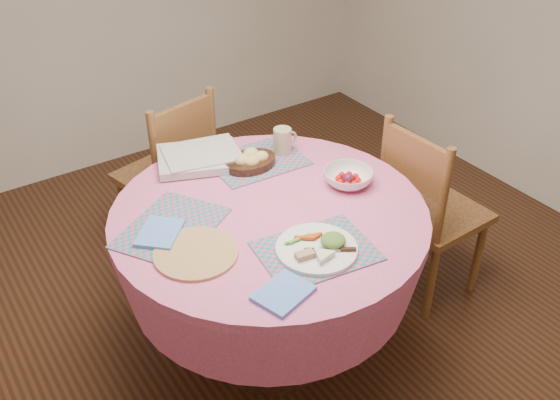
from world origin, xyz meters
The scene contains 15 objects.
ground centered at (0.00, 0.00, 0.00)m, with size 4.00×4.00×0.00m, color #331C0F.
dining_table centered at (0.00, 0.00, 0.56)m, with size 1.24×1.24×0.75m.
chair_right centered at (0.82, -0.08, 0.48)m, with size 0.42×0.44×0.93m.
chair_back centered at (-0.02, 0.88, 0.48)m, with size 0.51×0.49×0.92m.
placemat_front centered at (0.00, -0.31, 0.75)m, with size 0.40×0.30×0.01m, color #17837C.
placemat_left centered at (-0.36, 0.11, 0.75)m, with size 0.40×0.30×0.01m, color #17837C.
placemat_back centered at (0.16, 0.34, 0.75)m, with size 0.40×0.30×0.01m, color #17837C.
wicker_trivet centered at (-0.36, -0.08, 0.76)m, with size 0.30×0.30×0.01m, color olive.
napkin_near centered at (-0.22, -0.42, 0.76)m, with size 0.18×0.14×0.01m, color #5A8CE7.
napkin_far centered at (-0.42, 0.09, 0.76)m, with size 0.18×0.14×0.01m, color #5A8CE7.
dinner_plate centered at (0.01, -0.31, 0.77)m, with size 0.29×0.29×0.05m.
bread_bowl centered at (0.11, 0.32, 0.78)m, with size 0.23×0.23×0.08m.
latte_mug centered at (0.30, 0.34, 0.81)m, with size 0.12×0.08×0.12m.
fruit_bowl centered at (0.37, -0.02, 0.78)m, with size 0.24×0.24×0.06m.
newspaper_stack centered at (-0.05, 0.48, 0.78)m, with size 0.42×0.38×0.04m.
Camera 1 is at (-1.07, -1.66, 2.13)m, focal length 40.00 mm.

